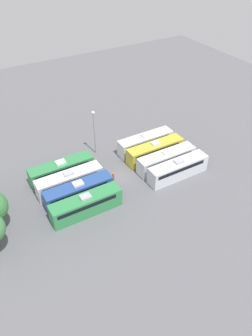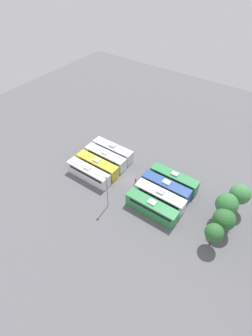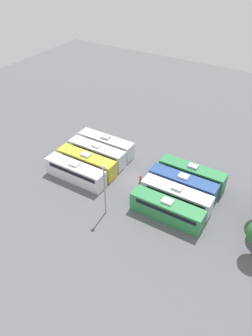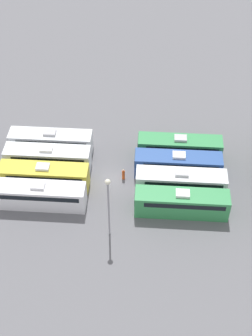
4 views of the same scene
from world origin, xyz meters
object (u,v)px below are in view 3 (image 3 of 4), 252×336
(bus_2, at_px, (87,162))
(worker_person, at_px, (140,179))
(bus_6, at_px, (176,196))
(bus_3, at_px, (76,172))
(bus_5, at_px, (183,184))
(bus_4, at_px, (192,174))
(bus_1, at_px, (97,153))
(bus_7, at_px, (167,209))
(light_pole, at_px, (104,182))
(bus_0, at_px, (106,144))

(bus_2, distance_m, worker_person, 9.82)
(bus_2, relative_size, bus_6, 1.00)
(bus_3, bearing_deg, bus_5, 111.05)
(bus_2, height_order, bus_3, same)
(bus_2, distance_m, bus_4, 17.90)
(bus_4, bearing_deg, bus_3, -60.20)
(bus_1, xyz_separation_m, bus_4, (-3.13, 16.90, 0.00))
(bus_2, height_order, bus_7, same)
(bus_2, bearing_deg, bus_7, 79.12)
(bus_4, height_order, light_pole, light_pole)
(bus_0, relative_size, bus_1, 1.00)
(bus_7, bearing_deg, worker_person, -124.87)
(bus_1, height_order, bus_5, same)
(bus_1, xyz_separation_m, bus_6, (3.18, 16.95, 0.00))
(bus_7, bearing_deg, bus_5, -176.99)
(bus_0, height_order, bus_6, same)
(bus_0, height_order, bus_3, same)
(bus_2, xyz_separation_m, light_pole, (6.99, 8.66, 4.19))
(bus_0, bearing_deg, light_pole, 33.95)
(bus_6, bearing_deg, bus_3, -79.03)
(bus_4, bearing_deg, bus_0, -89.91)
(bus_1, bearing_deg, bus_7, 69.07)
(bus_3, bearing_deg, bus_6, 100.97)
(light_pole, bearing_deg, bus_2, -128.89)
(bus_3, bearing_deg, bus_4, 119.80)
(bus_4, height_order, bus_5, same)
(worker_person, bearing_deg, bus_2, -79.47)
(bus_2, xyz_separation_m, bus_5, (-3.17, 16.48, 0.00))
(bus_5, bearing_deg, bus_2, -79.10)
(bus_1, height_order, bus_3, same)
(worker_person, bearing_deg, bus_1, -98.61)
(bus_0, distance_m, worker_person, 10.99)
(bus_4, distance_m, bus_6, 6.31)
(bus_2, relative_size, light_pole, 1.24)
(bus_0, relative_size, bus_5, 1.00)
(bus_7, bearing_deg, bus_6, -179.28)
(bus_4, xyz_separation_m, bus_6, (6.31, 0.06, 0.00))
(bus_1, relative_size, bus_7, 1.00)
(bus_0, height_order, bus_4, same)
(bus_1, distance_m, worker_person, 9.95)
(bus_1, height_order, bus_7, same)
(bus_4, bearing_deg, bus_2, -69.05)
(bus_2, distance_m, bus_6, 16.78)
(bus_1, height_order, bus_6, same)
(bus_0, xyz_separation_m, bus_1, (3.10, 0.15, 0.00))
(bus_3, height_order, bus_7, same)
(bus_5, relative_size, light_pole, 1.24)
(light_pole, bearing_deg, bus_7, 114.75)
(bus_2, bearing_deg, bus_5, 100.90)
(bus_0, distance_m, bus_5, 17.11)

